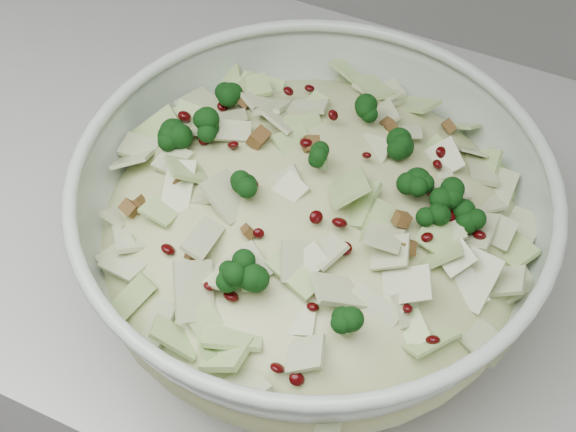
{
  "coord_description": "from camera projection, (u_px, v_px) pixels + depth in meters",
  "views": [
    {
      "loc": [
        0.24,
        1.24,
        1.5
      ],
      "look_at": [
        0.08,
        1.59,
        1.01
      ],
      "focal_mm": 50.0,
      "sensor_mm": 36.0,
      "label": 1
    }
  ],
  "objects": [
    {
      "name": "salad",
      "position": [
        312.0,
        215.0,
        0.63
      ],
      "size": [
        0.36,
        0.36,
        0.15
      ],
      "rotation": [
        0.0,
        0.0,
        -0.03
      ],
      "color": "#B2BA7F",
      "rests_on": "mixing_bowl"
    },
    {
      "name": "counter",
      "position": [
        270.0,
        382.0,
        1.15
      ],
      "size": [
        3.6,
        0.6,
        0.9
      ],
      "primitive_type": "cube",
      "color": "#A7A7A3",
      "rests_on": "floor"
    },
    {
      "name": "mixing_bowl",
      "position": [
        312.0,
        233.0,
        0.65
      ],
      "size": [
        0.47,
        0.47,
        0.15
      ],
      "rotation": [
        0.0,
        0.0,
        -0.3
      ],
      "color": "#ADBEAD",
      "rests_on": "counter"
    }
  ]
}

